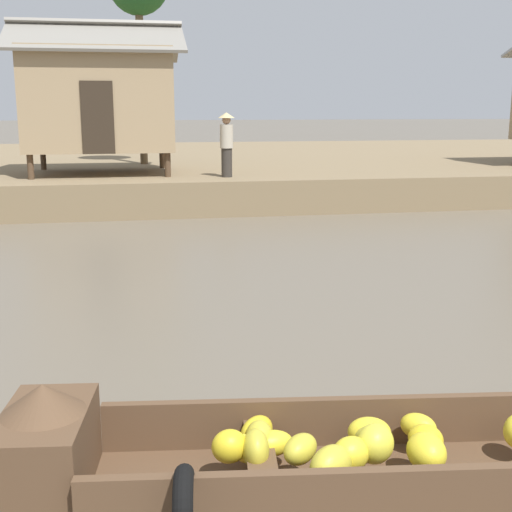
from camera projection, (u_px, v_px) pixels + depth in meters
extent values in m
plane|color=#665B4C|center=(196.00, 278.00, 10.81)|extent=(300.00, 300.00, 0.00)
cube|color=#7F6B4C|center=(154.00, 167.00, 26.03)|extent=(160.00, 20.00, 0.89)
cube|color=brown|center=(384.00, 486.00, 4.75)|extent=(4.16, 1.63, 0.12)
cube|color=brown|center=(368.00, 420.00, 5.21)|extent=(4.03, 0.60, 0.37)
cube|color=brown|center=(406.00, 496.00, 4.19)|extent=(4.03, 0.60, 0.37)
cube|color=brown|center=(47.00, 451.00, 4.55)|extent=(0.68, 1.02, 0.56)
cone|color=brown|center=(43.00, 398.00, 4.47)|extent=(0.63, 0.63, 0.20)
cube|color=brown|center=(261.00, 455.00, 4.65)|extent=(0.33, 1.03, 0.05)
torus|color=black|center=(184.00, 509.00, 3.99)|extent=(0.19, 0.53, 0.52)
ellipsoid|color=yellow|center=(426.00, 439.00, 4.67)|extent=(0.33, 0.32, 0.21)
ellipsoid|color=yellow|center=(246.00, 449.00, 4.69)|extent=(0.29, 0.32, 0.19)
ellipsoid|color=yellow|center=(372.00, 443.00, 4.60)|extent=(0.32, 0.31, 0.24)
ellipsoid|color=yellow|center=(418.00, 426.00, 5.01)|extent=(0.33, 0.33, 0.19)
ellipsoid|color=yellow|center=(426.00, 452.00, 4.49)|extent=(0.27, 0.33, 0.25)
ellipsoid|color=gold|center=(259.00, 437.00, 4.81)|extent=(0.24, 0.28, 0.23)
ellipsoid|color=yellow|center=(375.00, 444.00, 4.56)|extent=(0.38, 0.37, 0.27)
ellipsoid|color=yellow|center=(229.00, 446.00, 4.62)|extent=(0.29, 0.27, 0.23)
ellipsoid|color=gold|center=(331.00, 466.00, 4.33)|extent=(0.41, 0.38, 0.27)
ellipsoid|color=gold|center=(256.00, 449.00, 4.60)|extent=(0.22, 0.31, 0.27)
ellipsoid|color=yellow|center=(270.00, 444.00, 4.79)|extent=(0.35, 0.23, 0.18)
ellipsoid|color=yellow|center=(257.00, 431.00, 4.97)|extent=(0.35, 0.34, 0.23)
ellipsoid|color=gold|center=(300.00, 449.00, 4.57)|extent=(0.35, 0.35, 0.20)
ellipsoid|color=yellow|center=(369.00, 432.00, 4.86)|extent=(0.36, 0.31, 0.22)
ellipsoid|color=yellow|center=(350.00, 454.00, 4.48)|extent=(0.33, 0.30, 0.23)
cylinder|color=#4C3826|center=(30.00, 167.00, 17.11)|extent=(0.16, 0.16, 0.63)
cylinder|color=#4C3826|center=(168.00, 165.00, 17.74)|extent=(0.16, 0.16, 0.63)
cylinder|color=#4C3826|center=(43.00, 159.00, 19.79)|extent=(0.16, 0.16, 0.63)
cylinder|color=#4C3826|center=(162.00, 157.00, 20.42)|extent=(0.16, 0.16, 0.63)
cube|color=#9E8460|center=(99.00, 101.00, 18.41)|extent=(3.85, 3.19, 2.67)
cube|color=#2D2319|center=(98.00, 118.00, 16.95)|extent=(0.80, 0.04, 1.80)
cube|color=gray|center=(95.00, 36.00, 17.30)|extent=(4.55, 2.09, 0.95)
cube|color=gray|center=(97.00, 42.00, 18.83)|extent=(4.55, 2.09, 0.95)
cylinder|color=brown|center=(141.00, 83.00, 21.45)|extent=(0.24, 0.24, 5.11)
cylinder|color=#332D28|center=(227.00, 163.00, 17.70)|extent=(0.28, 0.28, 0.75)
cylinder|color=#B7AD99|center=(227.00, 136.00, 17.56)|extent=(0.34, 0.34, 0.60)
sphere|color=#9E7556|center=(226.00, 120.00, 17.47)|extent=(0.22, 0.22, 0.22)
cone|color=tan|center=(226.00, 115.00, 17.44)|extent=(0.44, 0.44, 0.14)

